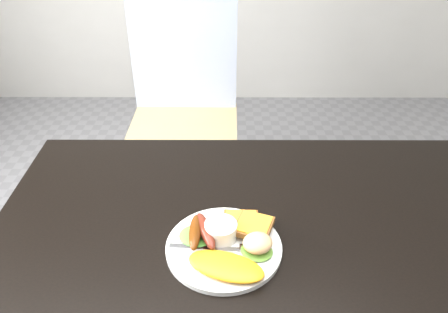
% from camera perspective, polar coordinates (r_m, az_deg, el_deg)
% --- Properties ---
extents(dining_table, '(1.20, 0.80, 0.04)m').
position_cam_1_polar(dining_table, '(0.97, 5.03, -11.30)').
color(dining_table, black).
rests_on(dining_table, ground).
extents(dining_chair, '(0.47, 0.47, 0.06)m').
position_cam_1_polar(dining_chair, '(1.91, -5.32, 3.16)').
color(dining_chair, tan).
rests_on(dining_chair, ground).
extents(person, '(0.69, 0.57, 1.67)m').
position_cam_1_polar(person, '(1.27, 1.53, 6.58)').
color(person, navy).
rests_on(person, ground).
extents(plate, '(0.24, 0.24, 0.01)m').
position_cam_1_polar(plate, '(0.92, -0.02, -11.78)').
color(plate, white).
rests_on(plate, dining_table).
extents(lettuce_left, '(0.09, 0.08, 0.01)m').
position_cam_1_polar(lettuce_left, '(0.93, -3.60, -10.28)').
color(lettuce_left, '#4E9E35').
rests_on(lettuce_left, plate).
extents(lettuce_right, '(0.08, 0.08, 0.01)m').
position_cam_1_polar(lettuce_right, '(0.90, 4.30, -12.20)').
color(lettuce_right, '#578A31').
rests_on(lettuce_right, plate).
extents(omelette, '(0.17, 0.12, 0.02)m').
position_cam_1_polar(omelette, '(0.86, 0.26, -14.13)').
color(omelette, '#FFAE23').
rests_on(omelette, plate).
extents(sausage_a, '(0.03, 0.10, 0.03)m').
position_cam_1_polar(sausage_a, '(0.92, -3.80, -9.80)').
color(sausage_a, '#682C0B').
rests_on(sausage_a, lettuce_left).
extents(sausage_b, '(0.06, 0.11, 0.03)m').
position_cam_1_polar(sausage_b, '(0.92, -2.41, -9.64)').
color(sausage_b, '#622515').
rests_on(sausage_b, lettuce_left).
extents(ramekin, '(0.07, 0.07, 0.04)m').
position_cam_1_polar(ramekin, '(0.92, -0.42, -9.72)').
color(ramekin, white).
rests_on(ramekin, plate).
extents(toast_a, '(0.08, 0.08, 0.01)m').
position_cam_1_polar(toast_a, '(0.96, 2.22, -8.70)').
color(toast_a, brown).
rests_on(toast_a, plate).
extents(toast_b, '(0.09, 0.09, 0.01)m').
position_cam_1_polar(toast_b, '(0.93, 3.91, -9.07)').
color(toast_b, olive).
rests_on(toast_b, toast_a).
extents(potato_salad, '(0.07, 0.07, 0.03)m').
position_cam_1_polar(potato_salad, '(0.89, 4.41, -11.19)').
color(potato_salad, '#F7EAB1').
rests_on(potato_salad, lettuce_right).
extents(fork, '(0.14, 0.02, 0.00)m').
position_cam_1_polar(fork, '(0.91, -2.62, -11.83)').
color(fork, '#ADAFB7').
rests_on(fork, plate).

